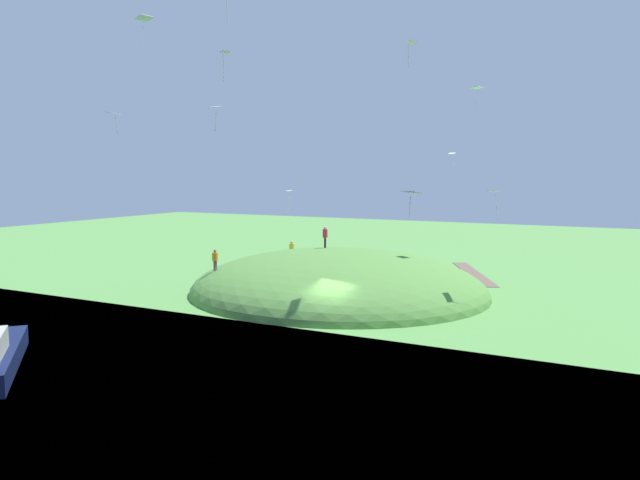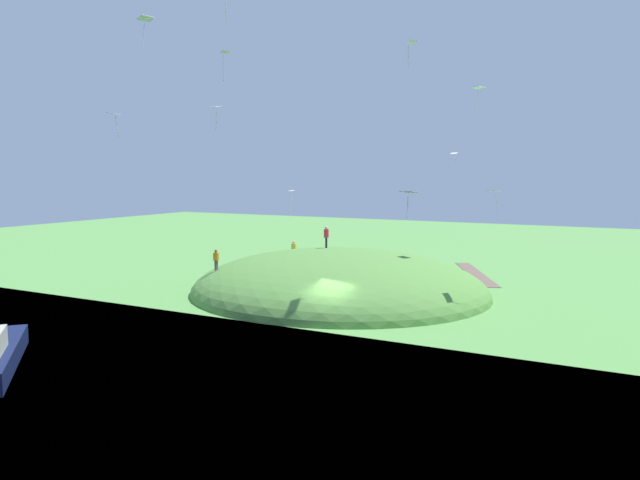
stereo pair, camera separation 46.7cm
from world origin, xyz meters
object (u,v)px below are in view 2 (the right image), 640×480
(kite_0, at_px, (145,20))
(person_with_child, at_px, (326,234))
(kite_2, at_px, (291,193))
(kite_11, at_px, (225,55))
(kite_1, at_px, (454,155))
(kite_7, at_px, (412,44))
(person_walking_path, at_px, (294,248))
(kite_4, at_px, (114,115))
(kite_3, at_px, (494,193))
(kite_6, at_px, (409,193))
(kite_9, at_px, (215,108))
(kite_10, at_px, (478,89))
(person_near_shore, at_px, (216,257))

(kite_0, bearing_deg, person_with_child, -37.55)
(kite_2, xyz_separation_m, kite_11, (-20.82, -7.45, 9.40))
(kite_1, xyz_separation_m, kite_11, (-22.14, 8.75, 5.76))
(kite_7, bearing_deg, person_walking_path, 54.23)
(person_with_child, relative_size, kite_4, 1.10)
(kite_3, bearing_deg, kite_6, 172.93)
(kite_9, distance_m, kite_11, 4.26)
(person_walking_path, distance_m, kite_9, 19.44)
(person_walking_path, height_order, kite_11, kite_11)
(person_walking_path, distance_m, kite_0, 24.27)
(kite_7, bearing_deg, kite_0, 107.79)
(person_walking_path, relative_size, kite_4, 1.11)
(kite_9, bearing_deg, person_with_child, -19.37)
(kite_7, relative_size, kite_11, 0.86)
(kite_6, bearing_deg, kite_10, 4.15)
(kite_6, xyz_separation_m, kite_11, (3.52, 13.55, 8.40))
(kite_0, height_order, kite_10, kite_0)
(kite_0, xyz_separation_m, kite_3, (8.09, -22.39, -11.80))
(kite_3, relative_size, kite_6, 1.17)
(kite_3, relative_size, kite_7, 0.95)
(person_with_child, xyz_separation_m, kite_11, (-11.77, 1.15, 12.38))
(person_with_child, xyz_separation_m, person_walking_path, (5.56, 6.32, -2.12))
(person_with_child, relative_size, kite_10, 0.95)
(kite_1, height_order, kite_9, kite_9)
(kite_6, bearing_deg, kite_11, 75.44)
(kite_11, bearing_deg, kite_4, 110.86)
(person_walking_path, height_order, kite_10, kite_10)
(person_with_child, xyz_separation_m, kite_7, (-5.43, -8.93, 13.24))
(person_near_shore, relative_size, kite_3, 1.03)
(kite_1, bearing_deg, kite_10, -150.29)
(kite_11, bearing_deg, kite_3, -59.58)
(kite_4, height_order, kite_9, kite_9)
(kite_2, distance_m, kite_6, 32.15)
(kite_0, height_order, kite_4, kite_0)
(kite_4, bearing_deg, person_with_child, -29.39)
(kite_4, xyz_separation_m, kite_10, (18.90, -19.09, 2.75))
(person_near_shore, xyz_separation_m, kite_7, (1.18, -15.08, 14.73))
(kite_3, distance_m, kite_11, 19.53)
(kite_0, relative_size, kite_2, 1.05)
(kite_7, relative_size, kite_9, 0.98)
(kite_3, distance_m, kite_7, 11.07)
(person_near_shore, xyz_separation_m, person_walking_path, (12.16, 0.17, -0.63))
(kite_10, height_order, kite_11, kite_11)
(kite_9, xyz_separation_m, kite_10, (14.35, -14.43, 2.14))
(kite_1, xyz_separation_m, kite_2, (-1.32, 16.19, -3.64))
(kite_0, xyz_separation_m, kite_1, (21.37, -16.06, -8.87))
(kite_1, bearing_deg, kite_3, -154.52)
(kite_10, distance_m, kite_11, 20.28)
(person_with_child, height_order, kite_10, kite_10)
(kite_0, height_order, kite_11, kite_0)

